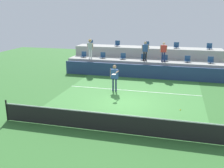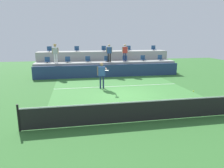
% 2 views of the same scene
% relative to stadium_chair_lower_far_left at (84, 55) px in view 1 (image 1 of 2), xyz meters
% --- Properties ---
extents(ground_plane, '(40.00, 40.00, 0.00)m').
position_rel_stadium_chair_lower_far_left_xyz_m(ground_plane, '(5.36, -7.23, -1.46)').
color(ground_plane, '#336B2D').
extents(court_inner_paint, '(9.00, 10.00, 0.01)m').
position_rel_stadium_chair_lower_far_left_xyz_m(court_inner_paint, '(5.36, -6.23, -1.46)').
color(court_inner_paint, '#3D7F38').
rests_on(court_inner_paint, ground_plane).
extents(court_service_line, '(9.00, 0.06, 0.00)m').
position_rel_stadium_chair_lower_far_left_xyz_m(court_service_line, '(5.36, -4.83, -1.46)').
color(court_service_line, white).
rests_on(court_service_line, ground_plane).
extents(tennis_net, '(10.48, 0.08, 1.07)m').
position_rel_stadium_chair_lower_far_left_xyz_m(tennis_net, '(5.36, -11.23, -0.97)').
color(tennis_net, black).
rests_on(tennis_net, ground_plane).
extents(sponsor_backboard, '(13.00, 0.16, 1.10)m').
position_rel_stadium_chair_lower_far_left_xyz_m(sponsor_backboard, '(5.36, -1.23, -0.91)').
color(sponsor_backboard, navy).
rests_on(sponsor_backboard, ground_plane).
extents(seating_tier_lower, '(13.00, 1.80, 1.25)m').
position_rel_stadium_chair_lower_far_left_xyz_m(seating_tier_lower, '(5.36, 0.07, -0.84)').
color(seating_tier_lower, '#9E9E99').
rests_on(seating_tier_lower, ground_plane).
extents(seating_tier_upper, '(13.00, 1.80, 2.10)m').
position_rel_stadium_chair_lower_far_left_xyz_m(seating_tier_upper, '(5.36, 1.87, -0.41)').
color(seating_tier_upper, '#9E9E99').
rests_on(seating_tier_upper, ground_plane).
extents(stadium_chair_lower_far_left, '(0.44, 0.40, 0.52)m').
position_rel_stadium_chair_lower_far_left_xyz_m(stadium_chair_lower_far_left, '(0.00, 0.00, 0.00)').
color(stadium_chair_lower_far_left, '#2D2D33').
rests_on(stadium_chair_lower_far_left, seating_tier_lower).
extents(stadium_chair_lower_left, '(0.44, 0.40, 0.52)m').
position_rel_stadium_chair_lower_far_left_xyz_m(stadium_chair_lower_left, '(1.78, 0.00, 0.00)').
color(stadium_chair_lower_left, '#2D2D33').
rests_on(stadium_chair_lower_left, seating_tier_lower).
extents(stadium_chair_lower_mid_left, '(0.44, 0.40, 0.52)m').
position_rel_stadium_chair_lower_far_left_xyz_m(stadium_chair_lower_mid_left, '(3.60, 0.00, 0.00)').
color(stadium_chair_lower_mid_left, '#2D2D33').
rests_on(stadium_chair_lower_mid_left, seating_tier_lower).
extents(stadium_chair_lower_center, '(0.44, 0.40, 0.52)m').
position_rel_stadium_chair_lower_far_left_xyz_m(stadium_chair_lower_center, '(5.37, 0.00, 0.00)').
color(stadium_chair_lower_center, '#2D2D33').
rests_on(stadium_chair_lower_center, seating_tier_lower).
extents(stadium_chair_lower_mid_right, '(0.44, 0.40, 0.52)m').
position_rel_stadium_chair_lower_far_left_xyz_m(stadium_chair_lower_mid_right, '(7.14, 0.00, 0.00)').
color(stadium_chair_lower_mid_right, '#2D2D33').
rests_on(stadium_chair_lower_mid_right, seating_tier_lower).
extents(stadium_chair_lower_right, '(0.44, 0.40, 0.52)m').
position_rel_stadium_chair_lower_far_left_xyz_m(stadium_chair_lower_right, '(8.93, 0.00, 0.00)').
color(stadium_chair_lower_right, '#2D2D33').
rests_on(stadium_chair_lower_right, seating_tier_lower).
extents(stadium_chair_lower_far_right, '(0.44, 0.40, 0.52)m').
position_rel_stadium_chair_lower_far_left_xyz_m(stadium_chair_lower_far_right, '(10.71, 0.00, 0.00)').
color(stadium_chair_lower_far_right, '#2D2D33').
rests_on(stadium_chair_lower_far_right, seating_tier_lower).
extents(stadium_chair_upper_far_left, '(0.44, 0.40, 0.52)m').
position_rel_stadium_chair_lower_far_left_xyz_m(stadium_chair_upper_far_left, '(0.05, 1.80, 0.85)').
color(stadium_chair_upper_far_left, '#2D2D33').
rests_on(stadium_chair_upper_far_left, seating_tier_upper).
extents(stadium_chair_upper_left, '(0.44, 0.40, 0.52)m').
position_rel_stadium_chair_lower_far_left_xyz_m(stadium_chair_upper_left, '(2.66, 1.80, 0.85)').
color(stadium_chair_upper_left, '#2D2D33').
rests_on(stadium_chair_upper_left, seating_tier_upper).
extents(stadium_chair_upper_center, '(0.44, 0.40, 0.52)m').
position_rel_stadium_chair_lower_far_left_xyz_m(stadium_chair_upper_center, '(5.37, 1.80, 0.85)').
color(stadium_chair_upper_center, '#2D2D33').
rests_on(stadium_chair_upper_center, seating_tier_upper).
extents(stadium_chair_upper_right, '(0.44, 0.40, 0.52)m').
position_rel_stadium_chair_lower_far_left_xyz_m(stadium_chair_upper_right, '(7.97, 1.80, 0.85)').
color(stadium_chair_upper_right, '#2D2D33').
rests_on(stadium_chair_upper_right, seating_tier_upper).
extents(stadium_chair_upper_far_right, '(0.44, 0.40, 0.52)m').
position_rel_stadium_chair_lower_far_left_xyz_m(stadium_chair_upper_far_right, '(10.71, 1.80, 0.85)').
color(stadium_chair_upper_far_right, '#2D2D33').
rests_on(stadium_chair_upper_far_right, seating_tier_upper).
extents(tennis_player, '(0.65, 1.27, 1.82)m').
position_rel_stadium_chair_lower_far_left_xyz_m(tennis_player, '(4.16, -5.29, -0.34)').
color(tennis_player, navy).
rests_on(tennis_player, ground_plane).
extents(spectator_with_hat, '(0.57, 0.42, 1.66)m').
position_rel_stadium_chair_lower_far_left_xyz_m(spectator_with_hat, '(0.77, -0.38, 0.80)').
color(spectator_with_hat, white).
rests_on(spectator_with_hat, seating_tier_lower).
extents(spectator_in_grey, '(0.57, 0.22, 1.61)m').
position_rel_stadium_chair_lower_far_left_xyz_m(spectator_in_grey, '(5.53, -0.38, 0.74)').
color(spectator_in_grey, black).
rests_on(spectator_in_grey, seating_tier_lower).
extents(spectator_in_white, '(0.57, 0.23, 1.62)m').
position_rel_stadium_chair_lower_far_left_xyz_m(spectator_in_white, '(7.02, -0.38, 0.75)').
color(spectator_in_white, navy).
rests_on(spectator_in_white, seating_tier_lower).
extents(tennis_ball, '(0.07, 0.07, 0.07)m').
position_rel_stadium_chair_lower_far_left_xyz_m(tennis_ball, '(8.44, -9.51, -0.75)').
color(tennis_ball, '#CCE033').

